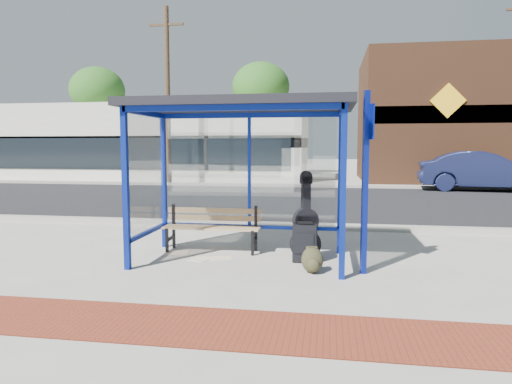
% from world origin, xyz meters
% --- Properties ---
extents(ground, '(120.00, 120.00, 0.00)m').
position_xyz_m(ground, '(0.00, 0.00, 0.00)').
color(ground, '#B2ADA0').
rests_on(ground, ground).
extents(brick_paver_strip, '(60.00, 1.00, 0.01)m').
position_xyz_m(brick_paver_strip, '(0.00, -2.60, 0.01)').
color(brick_paver_strip, maroon).
rests_on(brick_paver_strip, ground).
extents(curb_near, '(60.00, 0.25, 0.12)m').
position_xyz_m(curb_near, '(0.00, 2.90, 0.06)').
color(curb_near, gray).
rests_on(curb_near, ground).
extents(street_asphalt, '(60.00, 10.00, 0.00)m').
position_xyz_m(street_asphalt, '(0.00, 8.00, 0.00)').
color(street_asphalt, black).
rests_on(street_asphalt, ground).
extents(curb_far, '(60.00, 0.25, 0.12)m').
position_xyz_m(curb_far, '(0.00, 13.10, 0.06)').
color(curb_far, gray).
rests_on(curb_far, ground).
extents(far_sidewalk, '(60.00, 4.00, 0.01)m').
position_xyz_m(far_sidewalk, '(0.00, 15.00, 0.00)').
color(far_sidewalk, '#B2ADA0').
rests_on(far_sidewalk, ground).
extents(bus_shelter, '(3.30, 1.80, 2.42)m').
position_xyz_m(bus_shelter, '(0.00, 0.07, 2.07)').
color(bus_shelter, navy).
rests_on(bus_shelter, ground).
extents(storefront_white, '(18.00, 6.04, 4.00)m').
position_xyz_m(storefront_white, '(-9.00, 17.99, 2.00)').
color(storefront_white, silver).
rests_on(storefront_white, ground).
extents(storefront_brown, '(10.00, 7.08, 6.40)m').
position_xyz_m(storefront_brown, '(8.00, 18.49, 3.20)').
color(storefront_brown, '#59331E').
rests_on(storefront_brown, ground).
extents(tree_left, '(3.60, 3.60, 7.03)m').
position_xyz_m(tree_left, '(-14.00, 22.00, 5.45)').
color(tree_left, '#4C3826').
rests_on(tree_left, ground).
extents(tree_mid, '(3.60, 3.60, 7.03)m').
position_xyz_m(tree_mid, '(-3.00, 22.00, 5.45)').
color(tree_mid, '#4C3826').
rests_on(tree_mid, ground).
extents(utility_pole_west, '(1.60, 0.24, 8.00)m').
position_xyz_m(utility_pole_west, '(-6.00, 13.40, 4.11)').
color(utility_pole_west, '#4C3826').
rests_on(utility_pole_west, ground).
extents(bench, '(1.62, 0.41, 0.76)m').
position_xyz_m(bench, '(-0.60, 0.58, 0.43)').
color(bench, black).
rests_on(bench, ground).
extents(guitar_bag, '(0.49, 0.29, 1.29)m').
position_xyz_m(guitar_bag, '(0.97, 0.24, 0.47)').
color(guitar_bag, black).
rests_on(guitar_bag, ground).
extents(suitcase, '(0.36, 0.25, 0.62)m').
position_xyz_m(suitcase, '(0.97, 0.07, 0.29)').
color(suitcase, black).
rests_on(suitcase, ground).
extents(backpack, '(0.34, 0.32, 0.37)m').
position_xyz_m(backpack, '(1.11, -0.52, 0.17)').
color(backpack, '#2D2C19').
rests_on(backpack, ground).
extents(sign_post, '(0.14, 0.31, 2.49)m').
position_xyz_m(sign_post, '(1.81, -0.43, 1.40)').
color(sign_post, navy).
rests_on(sign_post, ground).
extents(newspaper_a, '(0.44, 0.38, 0.01)m').
position_xyz_m(newspaper_a, '(-1.15, 0.34, 0.00)').
color(newspaper_a, white).
rests_on(newspaper_a, ground).
extents(newspaper_b, '(0.44, 0.40, 0.01)m').
position_xyz_m(newspaper_b, '(-0.35, 0.07, 0.00)').
color(newspaper_b, white).
rests_on(newspaper_b, ground).
extents(newspaper_c, '(0.38, 0.43, 0.01)m').
position_xyz_m(newspaper_c, '(-0.64, -0.02, 0.00)').
color(newspaper_c, white).
rests_on(newspaper_c, ground).
extents(parked_car, '(4.94, 2.20, 1.58)m').
position_xyz_m(parked_car, '(7.31, 12.53, 0.79)').
color(parked_car, '#171D41').
rests_on(parked_car, ground).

